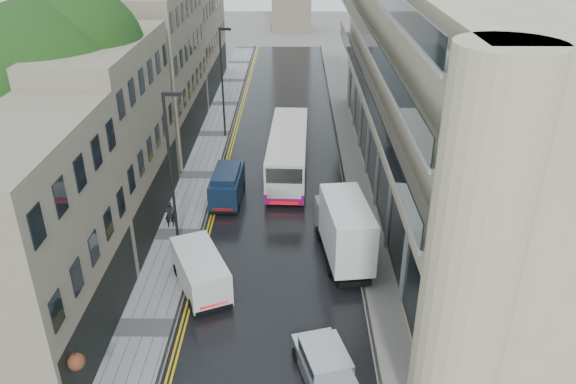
# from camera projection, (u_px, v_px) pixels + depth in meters

# --- Properties ---
(road) EXTENTS (9.00, 85.00, 0.02)m
(road) POSITION_uv_depth(u_px,v_px,m) (280.00, 176.00, 40.71)
(road) COLOR black
(road) RESTS_ON ground
(left_sidewalk) EXTENTS (2.70, 85.00, 0.12)m
(left_sidewalk) POSITION_uv_depth(u_px,v_px,m) (200.00, 175.00, 40.75)
(left_sidewalk) COLOR gray
(left_sidewalk) RESTS_ON ground
(right_sidewalk) EXTENTS (1.80, 85.00, 0.12)m
(right_sidewalk) POSITION_uv_depth(u_px,v_px,m) (355.00, 176.00, 40.63)
(right_sidewalk) COLOR slate
(right_sidewalk) RESTS_ON ground
(old_shop_row) EXTENTS (4.50, 56.00, 12.00)m
(old_shop_row) POSITION_uv_depth(u_px,v_px,m) (149.00, 86.00, 40.32)
(old_shop_row) COLOR gray
(old_shop_row) RESTS_ON ground
(modern_block) EXTENTS (8.00, 40.00, 14.00)m
(modern_block) POSITION_uv_depth(u_px,v_px,m) (439.00, 89.00, 36.10)
(modern_block) COLOR beige
(modern_block) RESTS_ON ground
(tree_near) EXTENTS (10.56, 10.56, 13.89)m
(tree_near) POSITION_uv_depth(u_px,v_px,m) (51.00, 120.00, 31.01)
(tree_near) COLOR black
(tree_near) RESTS_ON ground
(tree_far) EXTENTS (9.24, 9.24, 12.46)m
(tree_far) POSITION_uv_depth(u_px,v_px,m) (122.00, 72.00, 42.92)
(tree_far) COLOR black
(tree_far) RESTS_ON ground
(cream_bus) EXTENTS (2.96, 11.43, 3.10)m
(cream_bus) POSITION_uv_depth(u_px,v_px,m) (268.00, 171.00, 37.86)
(cream_bus) COLOR silver
(cream_bus) RESTS_ON road
(white_lorry) EXTENTS (2.97, 7.27, 3.71)m
(white_lorry) POSITION_uv_depth(u_px,v_px,m) (331.00, 246.00, 28.94)
(white_lorry) COLOR white
(white_lorry) RESTS_ON road
(white_van) EXTENTS (3.65, 4.99, 2.07)m
(white_van) POSITION_uv_depth(u_px,v_px,m) (191.00, 294.00, 26.64)
(white_van) COLOR silver
(white_van) RESTS_ON road
(navy_van) EXTENTS (1.97, 4.64, 2.34)m
(navy_van) POSITION_uv_depth(u_px,v_px,m) (210.00, 195.00, 35.54)
(navy_van) COLOR #0E1D33
(navy_van) RESTS_ON road
(pedestrian) EXTENTS (0.73, 0.61, 1.69)m
(pedestrian) POSITION_uv_depth(u_px,v_px,m) (170.00, 214.00, 33.77)
(pedestrian) COLOR black
(pedestrian) RESTS_ON left_sidewalk
(lamp_post_near) EXTENTS (1.01, 0.23, 8.99)m
(lamp_post_near) POSITION_uv_depth(u_px,v_px,m) (171.00, 174.00, 30.29)
(lamp_post_near) COLOR black
(lamp_post_near) RESTS_ON left_sidewalk
(lamp_post_far) EXTENTS (1.03, 0.52, 8.95)m
(lamp_post_far) POSITION_uv_depth(u_px,v_px,m) (222.00, 84.00, 45.73)
(lamp_post_far) COLOR black
(lamp_post_far) RESTS_ON left_sidewalk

